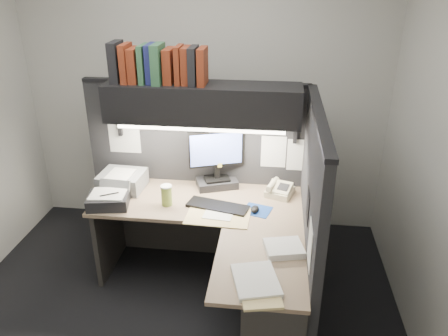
{
  "coord_description": "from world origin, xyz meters",
  "views": [
    {
      "loc": [
        0.7,
        -2.55,
        2.47
      ],
      "look_at": [
        0.32,
        0.51,
        1.05
      ],
      "focal_mm": 35.0,
      "sensor_mm": 36.0,
      "label": 1
    }
  ],
  "objects_px": {
    "monitor": "(217,165)",
    "overhead_shelf": "(203,103)",
    "printer": "(122,181)",
    "coffee_cup": "(167,196)",
    "desk": "(229,274)",
    "telephone": "(280,190)",
    "notebook_stack": "(109,200)",
    "keyboard": "(218,206)"
  },
  "relations": [
    {
      "from": "overhead_shelf",
      "to": "printer",
      "type": "xyz_separation_m",
      "value": [
        -0.7,
        -0.06,
        -0.7
      ]
    },
    {
      "from": "telephone",
      "to": "coffee_cup",
      "type": "height_order",
      "value": "coffee_cup"
    },
    {
      "from": "coffee_cup",
      "to": "printer",
      "type": "xyz_separation_m",
      "value": [
        -0.45,
        0.23,
        -0.01
      ]
    },
    {
      "from": "monitor",
      "to": "overhead_shelf",
      "type": "bearing_deg",
      "value": -166.41
    },
    {
      "from": "monitor",
      "to": "notebook_stack",
      "type": "bearing_deg",
      "value": -172.38
    },
    {
      "from": "keyboard",
      "to": "desk",
      "type": "bearing_deg",
      "value": -58.79
    },
    {
      "from": "printer",
      "to": "notebook_stack",
      "type": "distance_m",
      "value": 0.3
    },
    {
      "from": "desk",
      "to": "telephone",
      "type": "height_order",
      "value": "telephone"
    },
    {
      "from": "desk",
      "to": "monitor",
      "type": "xyz_separation_m",
      "value": [
        -0.2,
        0.82,
        0.49
      ]
    },
    {
      "from": "printer",
      "to": "notebook_stack",
      "type": "bearing_deg",
      "value": -89.02
    },
    {
      "from": "keyboard",
      "to": "coffee_cup",
      "type": "bearing_deg",
      "value": -166.36
    },
    {
      "from": "overhead_shelf",
      "to": "keyboard",
      "type": "height_order",
      "value": "overhead_shelf"
    },
    {
      "from": "printer",
      "to": "notebook_stack",
      "type": "relative_size",
      "value": 1.16
    },
    {
      "from": "desk",
      "to": "printer",
      "type": "bearing_deg",
      "value": 145.54
    },
    {
      "from": "keyboard",
      "to": "telephone",
      "type": "relative_size",
      "value": 2.28
    },
    {
      "from": "keyboard",
      "to": "telephone",
      "type": "height_order",
      "value": "telephone"
    },
    {
      "from": "desk",
      "to": "notebook_stack",
      "type": "relative_size",
      "value": 5.38
    },
    {
      "from": "desk",
      "to": "monitor",
      "type": "relative_size",
      "value": 3.29
    },
    {
      "from": "telephone",
      "to": "notebook_stack",
      "type": "relative_size",
      "value": 0.68
    },
    {
      "from": "notebook_stack",
      "to": "coffee_cup",
      "type": "bearing_deg",
      "value": 8.24
    },
    {
      "from": "overhead_shelf",
      "to": "monitor",
      "type": "distance_m",
      "value": 0.58
    },
    {
      "from": "overhead_shelf",
      "to": "printer",
      "type": "distance_m",
      "value": 0.99
    },
    {
      "from": "coffee_cup",
      "to": "notebook_stack",
      "type": "relative_size",
      "value": 0.51
    },
    {
      "from": "telephone",
      "to": "printer",
      "type": "xyz_separation_m",
      "value": [
        -1.35,
        -0.05,
        0.03
      ]
    },
    {
      "from": "desk",
      "to": "telephone",
      "type": "relative_size",
      "value": 7.86
    },
    {
      "from": "telephone",
      "to": "coffee_cup",
      "type": "bearing_deg",
      "value": -143.81
    },
    {
      "from": "overhead_shelf",
      "to": "desk",
      "type": "bearing_deg",
      "value": -68.21
    },
    {
      "from": "desk",
      "to": "keyboard",
      "type": "distance_m",
      "value": 0.56
    },
    {
      "from": "desk",
      "to": "notebook_stack",
      "type": "bearing_deg",
      "value": 159.17
    },
    {
      "from": "printer",
      "to": "monitor",
      "type": "bearing_deg",
      "value": 12.99
    },
    {
      "from": "desk",
      "to": "notebook_stack",
      "type": "distance_m",
      "value": 1.14
    },
    {
      "from": "monitor",
      "to": "telephone",
      "type": "xyz_separation_m",
      "value": [
        0.54,
        -0.08,
        -0.16
      ]
    },
    {
      "from": "telephone",
      "to": "notebook_stack",
      "type": "distance_m",
      "value": 1.4
    },
    {
      "from": "monitor",
      "to": "telephone",
      "type": "bearing_deg",
      "value": -28.95
    },
    {
      "from": "coffee_cup",
      "to": "notebook_stack",
      "type": "height_order",
      "value": "coffee_cup"
    },
    {
      "from": "desk",
      "to": "monitor",
      "type": "distance_m",
      "value": 0.98
    },
    {
      "from": "telephone",
      "to": "coffee_cup",
      "type": "distance_m",
      "value": 0.94
    },
    {
      "from": "keyboard",
      "to": "printer",
      "type": "relative_size",
      "value": 1.35
    },
    {
      "from": "coffee_cup",
      "to": "printer",
      "type": "relative_size",
      "value": 0.44
    },
    {
      "from": "keyboard",
      "to": "notebook_stack",
      "type": "relative_size",
      "value": 1.56
    },
    {
      "from": "desk",
      "to": "keyboard",
      "type": "relative_size",
      "value": 3.45
    },
    {
      "from": "desk",
      "to": "telephone",
      "type": "distance_m",
      "value": 0.88
    }
  ]
}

